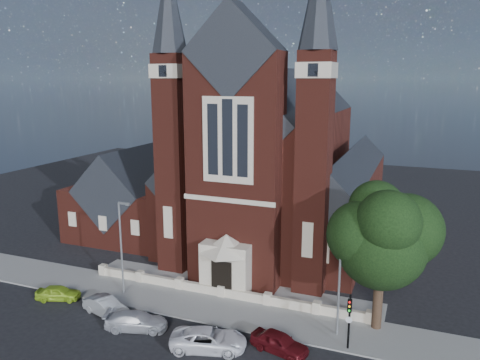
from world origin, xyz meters
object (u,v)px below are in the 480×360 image
object	(u,v)px
street_tree	(383,240)
church	(280,167)
street_lamp_left	(122,243)
car_silver_a	(106,307)
car_lime_van	(58,293)
car_dark_red	(279,342)
parish_hall	(135,200)
traffic_signal	(349,315)
street_lamp_right	(341,275)
car_white_suv	(209,340)
car_silver_b	(136,321)

from	to	relation	value
street_tree	church	bearing A→B (deg)	126.17
street_lamp_left	car_silver_a	size ratio (longest dim) A/B	1.96
car_lime_van	car_dark_red	distance (m)	19.15
parish_hall	traffic_signal	size ratio (longest dim) A/B	3.05
car_dark_red	parish_hall	bearing A→B (deg)	67.03
street_tree	traffic_signal	world-z (taller)	street_tree
parish_hall	car_lime_van	bearing A→B (deg)	-77.82
street_lamp_left	traffic_signal	bearing A→B (deg)	-4.76
car_lime_van	car_dark_red	size ratio (longest dim) A/B	0.89
church	car_dark_red	world-z (taller)	church
car_lime_van	car_dark_red	xyz separation A→B (m)	(19.14, -0.55, 0.08)
parish_hall	car_silver_a	size ratio (longest dim) A/B	2.95
parish_hall	street_lamp_right	xyz separation A→B (m)	(26.09, -14.00, 0.59)
street_tree	car_dark_red	bearing A→B (deg)	-138.59
traffic_signal	car_white_suv	bearing A→B (deg)	-159.32
street_tree	car_lime_van	world-z (taller)	street_tree
car_white_suv	car_dark_red	bearing A→B (deg)	-88.29
church	street_tree	xyz separation A→B (m)	(12.60, -17.23, -1.23)
street_tree	car_white_suv	world-z (taller)	street_tree
parish_hall	car_dark_red	bearing A→B (deg)	-37.41
street_tree	car_dark_red	xyz separation A→B (m)	(-5.82, -5.13, -6.27)
car_white_suv	street_lamp_right	bearing A→B (deg)	-74.22
church	traffic_signal	xyz separation A→B (m)	(11.00, -20.52, -5.60)
parish_hall	car_dark_red	distance (m)	28.87
street_lamp_right	street_lamp_left	bearing A→B (deg)	180.00
street_lamp_left	car_silver_a	world-z (taller)	street_lamp_left
car_lime_van	car_silver_b	size ratio (longest dim) A/B	0.79
street_lamp_right	car_dark_red	size ratio (longest dim) A/B	2.01
church	car_silver_b	distance (m)	24.89
parish_hall	street_tree	world-z (taller)	street_tree
parish_hall	street_tree	size ratio (longest dim) A/B	1.14
street_lamp_left	car_silver_a	bearing A→B (deg)	-77.10
church	traffic_signal	size ratio (longest dim) A/B	8.72
parish_hall	car_lime_van	distance (m)	17.60
church	car_silver_b	size ratio (longest dim) A/B	7.69
parish_hall	street_lamp_right	bearing A→B (deg)	-28.22
street_lamp_right	parish_hall	bearing A→B (deg)	151.78
street_tree	car_white_suv	size ratio (longest dim) A/B	2.08
church	street_lamp_left	world-z (taller)	church
church	car_dark_red	distance (m)	24.54
street_tree	car_dark_red	distance (m)	9.98
parish_hall	street_tree	bearing A→B (deg)	-23.26
car_silver_a	car_white_suv	distance (m)	9.45
car_lime_van	car_white_suv	bearing A→B (deg)	-117.68
car_silver_b	car_white_suv	world-z (taller)	car_white_suv
parish_hall	car_silver_b	world-z (taller)	parish_hall
parish_hall	car_silver_a	world-z (taller)	parish_hall
church	car_white_suv	world-z (taller)	church
street_lamp_right	church	bearing A→B (deg)	118.04
car_silver_a	street_lamp_left	bearing A→B (deg)	28.12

